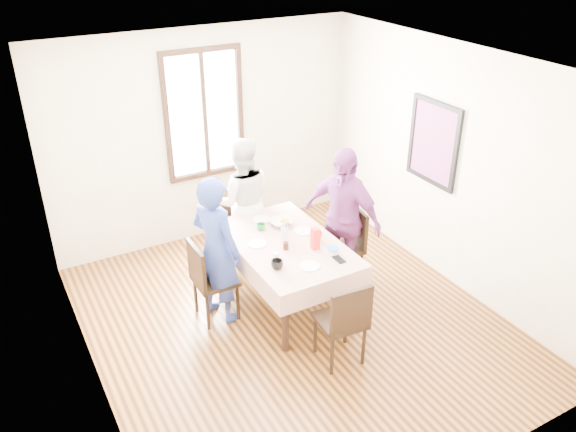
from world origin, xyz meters
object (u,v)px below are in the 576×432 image
object	(u,v)px
person_far	(243,202)
person_right	(342,218)
chair_left	(215,280)
person_left	(215,250)
dining_table	(286,273)
chair_far	(244,226)
chair_near	(340,320)
chair_right	(342,247)

from	to	relation	value
person_far	person_right	size ratio (longest dim) A/B	0.95
person_right	chair_left	bearing A→B (deg)	-115.62
person_left	person_far	bearing A→B (deg)	-64.20
dining_table	chair_far	world-z (taller)	chair_far
chair_near	person_far	xyz separation A→B (m)	(-0.00, 2.09, 0.34)
person_right	person_left	bearing A→B (deg)	-115.67
dining_table	chair_right	size ratio (longest dim) A/B	1.68
person_right	chair_right	bearing A→B (deg)	68.03
chair_left	chair_near	xyz separation A→B (m)	(0.76, -1.20, 0.00)
person_left	chair_right	bearing A→B (deg)	-118.08
chair_far	chair_near	distance (m)	2.11
chair_right	chair_far	size ratio (longest dim) A/B	1.00
person_far	dining_table	bearing A→B (deg)	108.69
chair_far	chair_near	bearing A→B (deg)	81.82
person_left	person_far	xyz separation A→B (m)	(0.74, 0.89, -0.01)
chair_left	person_far	world-z (taller)	person_far
chair_far	person_right	size ratio (longest dim) A/B	0.55
chair_far	person_far	bearing A→B (deg)	81.82
chair_near	person_right	bearing A→B (deg)	60.74
chair_right	chair_near	bearing A→B (deg)	153.84
chair_left	person_left	xyz separation A→B (m)	(0.02, 0.00, 0.36)
dining_table	chair_right	bearing A→B (deg)	3.60
dining_table	person_left	size ratio (longest dim) A/B	0.95
chair_far	dining_table	bearing A→B (deg)	81.82
chair_left	person_right	bearing A→B (deg)	86.28
chair_right	person_left	distance (m)	1.55
chair_right	chair_far	bearing A→B (deg)	45.63
chair_right	chair_near	world-z (taller)	same
person_left	person_right	world-z (taller)	person_right
person_left	person_right	size ratio (longest dim) A/B	0.97
chair_far	person_right	xyz separation A→B (m)	(0.74, -1.01, 0.38)
chair_right	chair_near	xyz separation A→B (m)	(-0.76, -1.10, 0.00)
chair_left	person_far	distance (m)	1.22
chair_far	chair_near	size ratio (longest dim) A/B	1.00
dining_table	person_far	size ratio (longest dim) A/B	0.96
person_left	person_right	bearing A→B (deg)	-118.13
person_left	dining_table	bearing A→B (deg)	-125.41
chair_right	chair_near	distance (m)	1.34
chair_right	chair_left	bearing A→B (deg)	94.90
chair_far	person_left	bearing A→B (deg)	42.66
person_left	person_far	distance (m)	1.16
chair_right	person_far	distance (m)	1.29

